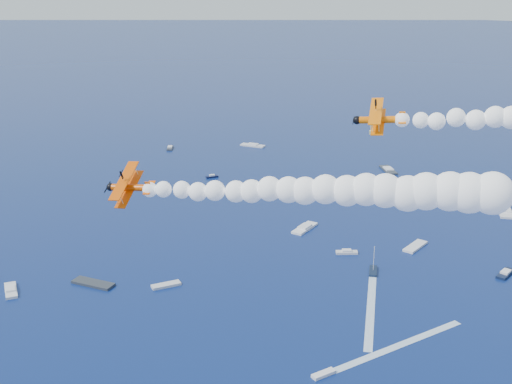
% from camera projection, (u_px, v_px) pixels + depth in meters
% --- Properties ---
extents(biplane_lead, '(9.49, 11.14, 7.83)m').
position_uv_depth(biplane_lead, '(380.00, 120.00, 99.43)').
color(biplane_lead, orange).
extents(biplane_trail, '(8.64, 10.62, 8.60)m').
position_uv_depth(biplane_trail, '(130.00, 188.00, 98.28)').
color(biplane_trail, '#E34F04').
extents(smoke_trail_trail, '(52.99, 19.70, 9.41)m').
position_uv_depth(smoke_trail_trail, '(307.00, 191.00, 90.66)').
color(smoke_trail_trail, white).
extents(spectator_boats, '(230.13, 165.90, 0.70)m').
position_uv_depth(spectator_boats, '(383.00, 234.00, 212.02)').
color(spectator_boats, black).
rests_on(spectator_boats, ground).
extents(boat_wakes, '(99.69, 81.37, 0.04)m').
position_uv_depth(boat_wakes, '(498.00, 316.00, 163.73)').
color(boat_wakes, white).
rests_on(boat_wakes, ground).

